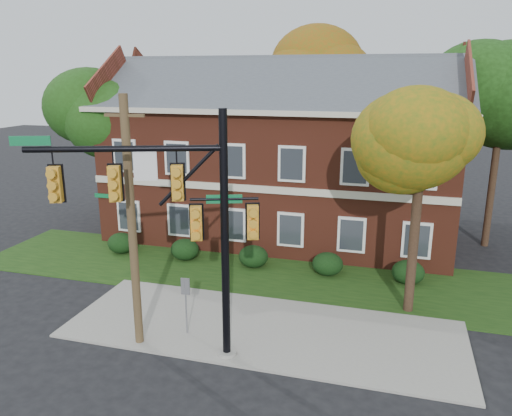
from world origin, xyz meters
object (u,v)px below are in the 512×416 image
(hedge_center, at_px, (253,256))
(tree_far_rear, at_px, (328,74))
(traffic_signal, at_px, (177,211))
(apartment_building, at_px, (280,147))
(utility_pole, at_px, (132,225))
(hedge_far_right, at_px, (408,272))
(tree_near_right, at_px, (430,139))
(hedge_left, at_px, (185,249))
(tree_left_rear, at_px, (109,113))
(sign_post, at_px, (186,297))
(hedge_far_left, at_px, (121,243))
(hedge_right, at_px, (328,264))
(tree_right_rear, at_px, (512,89))

(hedge_center, bearing_deg, tree_far_rear, 84.15)
(traffic_signal, bearing_deg, apartment_building, 70.47)
(apartment_building, xyz_separation_m, utility_pole, (-1.79, -12.95, -0.78))
(hedge_far_right, relative_size, tree_near_right, 0.16)
(hedge_left, xyz_separation_m, tree_far_rear, (4.84, 13.09, 8.32))
(apartment_building, bearing_deg, utility_pole, -97.85)
(tree_left_rear, height_order, utility_pole, tree_left_rear)
(tree_near_right, bearing_deg, tree_far_rear, 110.27)
(apartment_building, height_order, hedge_far_right, apartment_building)
(apartment_building, height_order, tree_near_right, apartment_building)
(tree_left_rear, height_order, sign_post, tree_left_rear)
(hedge_left, relative_size, tree_near_right, 0.16)
(hedge_left, height_order, hedge_far_right, same)
(apartment_building, bearing_deg, hedge_far_left, -143.11)
(hedge_center, xyz_separation_m, tree_near_right, (7.22, -2.83, 6.14))
(tree_left_rear, bearing_deg, hedge_far_left, -56.58)
(tree_far_rear, bearing_deg, hedge_center, -95.85)
(apartment_building, xyz_separation_m, hedge_far_left, (-7.00, -5.25, -4.46))
(hedge_far_left, height_order, traffic_signal, traffic_signal)
(apartment_building, xyz_separation_m, tree_left_rear, (-9.73, -1.12, 1.69))
(hedge_right, distance_m, utility_pole, 10.04)
(hedge_far_left, height_order, tree_right_rear, tree_right_rear)
(apartment_building, relative_size, utility_pole, 2.27)
(tree_far_rear, bearing_deg, tree_left_rear, -141.03)
(hedge_far_left, height_order, tree_near_right, tree_near_right)
(hedge_center, relative_size, sign_post, 0.66)
(tree_left_rear, bearing_deg, apartment_building, 6.54)
(hedge_far_left, relative_size, hedge_right, 1.00)
(hedge_left, relative_size, hedge_right, 1.00)
(hedge_center, relative_size, tree_near_right, 0.16)
(hedge_far_left, relative_size, sign_post, 0.66)
(tree_right_rear, bearing_deg, traffic_signal, -128.53)
(hedge_center, relative_size, tree_far_rear, 0.12)
(hedge_left, height_order, tree_near_right, tree_near_right)
(hedge_far_left, relative_size, tree_far_rear, 0.12)
(hedge_right, xyz_separation_m, utility_pole, (-5.29, -7.70, 3.68))
(hedge_left, bearing_deg, tree_right_rear, 22.42)
(utility_pole, bearing_deg, tree_far_rear, 77.84)
(sign_post, bearing_deg, traffic_signal, -76.71)
(hedge_center, xyz_separation_m, utility_pole, (-1.79, -7.70, 3.68))
(hedge_center, relative_size, tree_right_rear, 0.13)
(hedge_far_left, distance_m, hedge_right, 10.50)
(tree_left_rear, distance_m, utility_pole, 14.47)
(apartment_building, bearing_deg, tree_near_right, -48.23)
(tree_left_rear, bearing_deg, hedge_right, -17.37)
(apartment_building, xyz_separation_m, traffic_signal, (-0.01, -13.37, -0.07))
(hedge_far_left, height_order, utility_pole, utility_pole)
(tree_near_right, relative_size, sign_post, 4.02)
(apartment_building, xyz_separation_m, hedge_far_right, (7.00, -5.25, -4.46))
(hedge_far_left, bearing_deg, utility_pole, -55.90)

